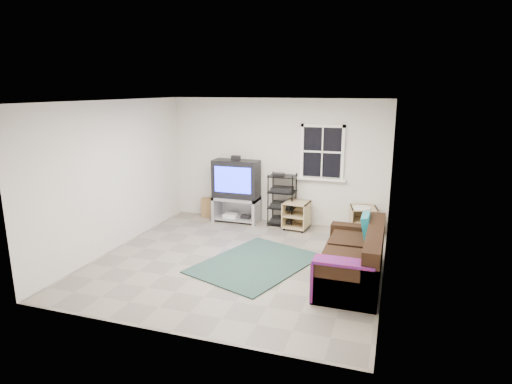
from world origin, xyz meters
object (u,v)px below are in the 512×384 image
(side_table_right, at_px, (363,218))
(tv_unit, at_px, (236,186))
(sofa, at_px, (354,260))
(av_rack, at_px, (282,203))
(side_table_left, at_px, (297,214))

(side_table_right, bearing_deg, tv_unit, -179.47)
(tv_unit, bearing_deg, sofa, -39.17)
(tv_unit, bearing_deg, av_rack, 2.67)
(side_table_left, xyz_separation_m, side_table_right, (1.30, 0.10, 0.01))
(tv_unit, distance_m, side_table_right, 2.68)
(side_table_left, distance_m, sofa, 2.51)
(side_table_right, distance_m, sofa, 2.22)
(av_rack, relative_size, sofa, 0.56)
(av_rack, height_order, side_table_right, av_rack)
(tv_unit, height_order, sofa, tv_unit)
(side_table_right, bearing_deg, side_table_left, -175.62)
(tv_unit, height_order, side_table_right, tv_unit)
(sofa, bearing_deg, side_table_right, 91.37)
(av_rack, bearing_deg, sofa, -52.85)
(tv_unit, height_order, side_table_left, tv_unit)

